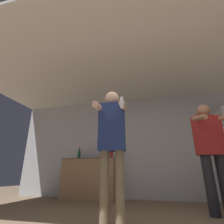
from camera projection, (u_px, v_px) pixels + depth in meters
wall_back at (143, 145)px, 4.47m from camera, size 7.00×0.06×2.55m
ceiling_slab at (133, 68)px, 3.48m from camera, size 7.00×3.58×0.05m
counter at (91, 179)px, 4.18m from camera, size 1.31×0.65×0.92m
bottle_amber_bourbon at (79, 154)px, 4.39m from camera, size 0.07×0.07×0.29m
bottle_red_label at (112, 154)px, 4.19m from camera, size 0.07×0.07×0.26m
bottle_brown_liquor at (108, 153)px, 4.22m from camera, size 0.08×0.08×0.34m
person_woman_foreground at (112, 138)px, 2.28m from camera, size 0.44×0.48×1.68m
person_man_side at (211, 149)px, 2.76m from camera, size 0.55×0.54×1.69m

